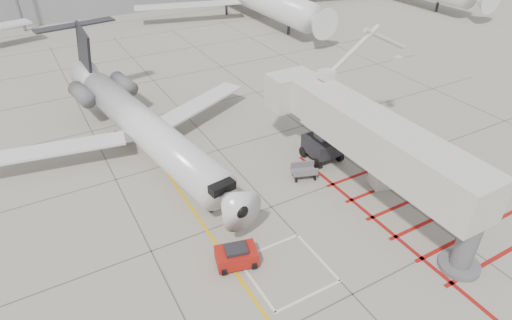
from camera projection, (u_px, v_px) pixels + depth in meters
ground_plane at (307, 246)px, 24.71m from camera, size 260.00×260.00×0.00m
regional_jet at (156, 121)px, 29.64m from camera, size 26.30×31.24×7.41m
jet_bridge at (385, 153)px, 25.99m from camera, size 9.09×19.06×7.61m
pushback_tug at (236, 255)px, 23.18m from camera, size 2.50×1.90×1.29m
baggage_cart at (304, 171)px, 30.06m from camera, size 1.98×1.59×1.09m
ground_power_unit at (388, 174)px, 29.22m from camera, size 2.50×1.86×1.76m
cone_nose at (233, 191)px, 28.58m from camera, size 0.38×0.38×0.53m
cone_side at (221, 180)px, 29.71m from camera, size 0.32×0.32×0.45m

